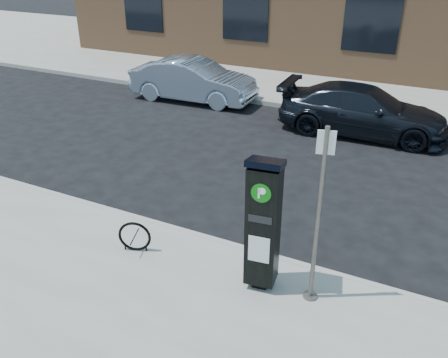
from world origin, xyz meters
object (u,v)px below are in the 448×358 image
Objects in this scene: bike_rack at (135,237)px; car_dark at (363,111)px; parking_kiosk at (263,224)px; car_silver at (193,80)px; sign_pole at (318,220)px.

car_dark is (2.22, 7.76, 0.25)m from bike_rack.
parking_kiosk is at bearing -16.82° from bike_rack.
car_silver is 0.92× the size of car_dark.
parking_kiosk is 2.45m from bike_rack.
sign_pole reaches higher than car_dark.
parking_kiosk is 0.80× the size of sign_pole.
car_silver is at bearing 114.46° from sign_pole.
parking_kiosk is 0.47× the size of car_dark.
parking_kiosk is 10.15m from car_silver.
bike_rack is (-2.30, -0.12, -0.84)m from parking_kiosk.
parking_kiosk is at bearing 170.24° from sign_pole.
parking_kiosk reaches higher than car_silver.
sign_pole is at bearing -175.86° from car_dark.
car_dark reaches higher than bike_rack.
sign_pole is at bearing -143.35° from car_silver.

